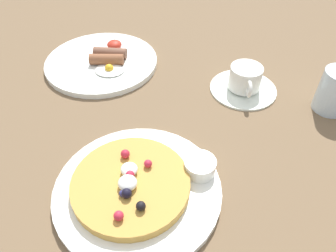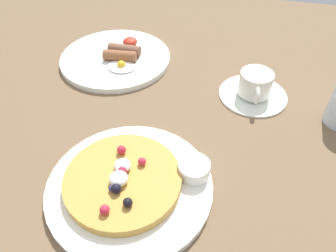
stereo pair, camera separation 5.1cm
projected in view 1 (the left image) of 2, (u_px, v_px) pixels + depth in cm
name	position (u px, v px, depth cm)	size (l,w,h in cm)	color
ground_plane	(149.00, 151.00, 62.07)	(181.20, 148.34, 3.00)	brown
pancake_plate	(136.00, 190.00, 53.14)	(27.45, 27.45, 1.36)	white
pancake_with_berries	(131.00, 184.00, 51.93)	(19.22, 19.22, 3.54)	gold
syrup_ramekin	(200.00, 166.00, 54.10)	(5.37, 5.37, 2.61)	white
breakfast_plate	(102.00, 62.00, 80.42)	(27.55, 27.55, 1.34)	white
fried_breakfast	(110.00, 57.00, 79.06)	(8.90, 15.12, 2.79)	brown
coffee_saucer	(243.00, 88.00, 73.16)	(14.94, 14.94, 0.90)	white
coffee_cup	(245.00, 77.00, 70.88)	(7.07, 9.91, 5.12)	white
water_glass	(335.00, 91.00, 65.74)	(6.87, 6.87, 9.14)	silver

